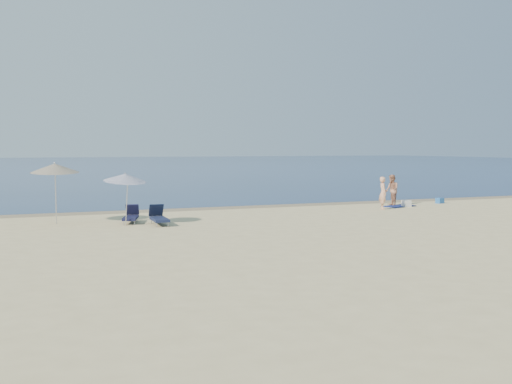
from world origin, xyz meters
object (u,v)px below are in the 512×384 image
Objects in this scene: person_left at (383,193)px; umbrella_near at (125,178)px; person_right at (392,190)px; blue_cooler at (440,201)px.

umbrella_near reaches higher than person_left.
person_left is at bearing -33.65° from person_right.
umbrella_near is at bearing 174.44° from blue_cooler.
umbrella_near is (-14.29, -3.03, 1.04)m from person_right.
person_left is 4.98m from blue_cooler.
person_left is 0.74× the size of umbrella_near.
person_left is at bearing -176.68° from blue_cooler.
person_right reaches higher than person_left.
person_right is (1.58, 1.55, 0.01)m from person_left.
person_right is 0.75× the size of umbrella_near.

